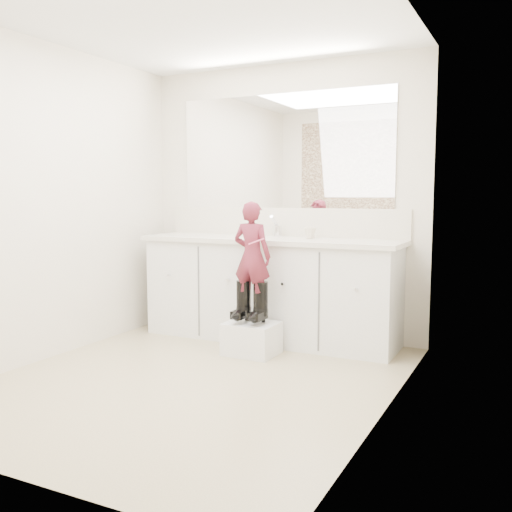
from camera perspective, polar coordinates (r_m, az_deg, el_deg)
The scene contains 18 objects.
floor at distance 4.00m, azimuth -6.20°, elevation -12.24°, with size 3.00×3.00×0.00m, color #8E7E5D.
ceiling at distance 3.96m, azimuth -6.64°, elevation 22.87°, with size 3.00×3.00×0.00m, color white.
wall_back at distance 5.12m, azimuth 2.72°, elevation 5.50°, with size 2.60×2.60×0.00m, color beige.
wall_front at distance 2.66m, azimuth -24.20°, elevation 4.32°, with size 2.60×2.60×0.00m, color beige.
wall_left at distance 4.63m, azimuth -20.16°, elevation 5.06°, with size 3.00×3.00×0.00m, color beige.
wall_right at distance 3.28m, azimuth 13.15°, elevation 4.96°, with size 3.00×3.00×0.00m, color beige.
vanity_cabinet at distance 4.94m, azimuth 1.40°, elevation -3.55°, with size 2.20×0.55×0.85m, color silver.
countertop at distance 4.87m, azimuth 1.33°, elevation 1.59°, with size 2.28×0.58×0.04m, color beige.
backsplash at distance 5.11m, azimuth 2.64°, elevation 3.43°, with size 2.28×0.03×0.25m, color beige.
mirror at distance 5.12m, azimuth 2.69°, elevation 10.43°, with size 2.00×0.02×1.00m, color white.
faucet at distance 5.02m, azimuth 2.13°, elevation 2.52°, with size 0.08×0.08×0.10m, color silver.
cup at distance 4.82m, azimuth 5.42°, elevation 2.32°, with size 0.10×0.10×0.10m, color beige.
soap_bottle at distance 4.89m, azimuth -0.66°, elevation 3.09°, with size 0.10×0.10×0.21m, color silver.
step_stool at distance 4.55m, azimuth -0.43°, elevation -8.24°, with size 0.40×0.33×0.25m, color silver.
boot_left at distance 4.53m, azimuth -1.25°, elevation -4.54°, with size 0.12×0.22×0.33m, color black, non-canonical shape.
boot_right at distance 4.46m, azimuth 0.47°, elevation -4.70°, with size 0.12×0.22×0.33m, color black, non-canonical shape.
toddler at distance 4.44m, azimuth -0.40°, elevation -0.03°, with size 0.31×0.20×0.85m, color #9C304D.
toothbrush at distance 4.34m, azimuth 0.03°, elevation 1.46°, with size 0.01×0.01×0.14m, color #EF5D86.
Camera 1 is at (2.05, -3.19, 1.26)m, focal length 40.00 mm.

